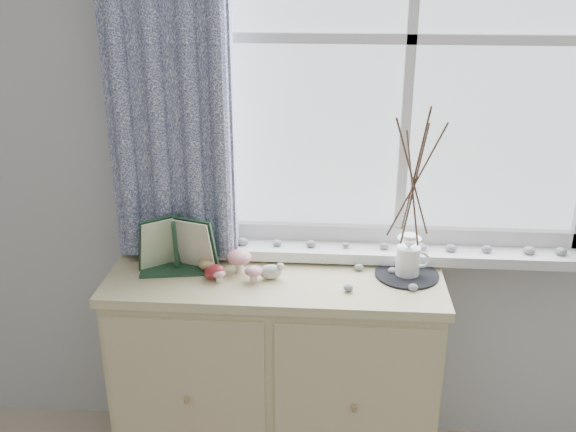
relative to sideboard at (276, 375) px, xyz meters
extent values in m
cube|color=#BCBCB9|center=(0.15, 0.25, 0.87)|extent=(4.00, 0.04, 2.60)
cube|color=white|center=(0.45, 0.25, 1.22)|extent=(1.30, 0.01, 1.40)
cube|color=white|center=(0.45, 0.17, 0.45)|extent=(1.45, 0.16, 0.04)
cube|color=#0B113D|center=(-0.37, 0.12, 1.25)|extent=(0.44, 0.06, 1.61)
cube|color=beige|center=(0.00, 0.01, -0.02)|extent=(1.17, 0.43, 0.81)
cube|color=beige|center=(0.00, 0.01, 0.41)|extent=(1.20, 0.45, 0.03)
cube|color=beige|center=(-0.29, -0.22, -0.02)|extent=(0.55, 0.01, 0.75)
cube|color=beige|center=(0.29, -0.22, -0.02)|extent=(0.55, 0.01, 0.75)
cylinder|color=white|center=(-0.13, 0.02, 0.45)|extent=(0.03, 0.03, 0.06)
ellipsoid|color=#AC0509|center=(-0.13, 0.02, 0.48)|extent=(0.09, 0.09, 0.05)
cylinder|color=white|center=(-0.07, -0.05, 0.44)|extent=(0.03, 0.03, 0.04)
ellipsoid|color=#AC0509|center=(-0.07, -0.05, 0.46)|extent=(0.06, 0.06, 0.03)
cylinder|color=white|center=(-0.19, -0.06, 0.44)|extent=(0.02, 0.02, 0.03)
ellipsoid|color=#AC0509|center=(-0.19, -0.06, 0.46)|extent=(0.05, 0.05, 0.03)
ellipsoid|color=tan|center=(-0.25, 0.02, 0.45)|extent=(0.06, 0.05, 0.08)
ellipsoid|color=tan|center=(-0.29, 0.09, 0.45)|extent=(0.06, 0.05, 0.08)
ellipsoid|color=maroon|center=(-0.21, -0.04, 0.45)|extent=(0.06, 0.05, 0.08)
cylinder|color=black|center=(0.47, 0.04, 0.43)|extent=(0.23, 0.23, 0.01)
cylinder|color=white|center=(0.47, 0.04, 0.48)|extent=(0.10, 0.10, 0.10)
cone|color=white|center=(0.47, 0.04, 0.55)|extent=(0.08, 0.08, 0.04)
cylinder|color=white|center=(0.47, 0.04, 0.57)|extent=(0.05, 0.05, 0.02)
torus|color=white|center=(0.52, 0.04, 0.49)|extent=(0.06, 0.03, 0.06)
ellipsoid|color=#949497|center=(0.26, -0.09, 0.44)|extent=(0.03, 0.03, 0.02)
ellipsoid|color=#949497|center=(0.30, 0.07, 0.44)|extent=(0.03, 0.03, 0.02)
ellipsoid|color=#949497|center=(0.48, -0.07, 0.44)|extent=(0.03, 0.03, 0.02)
ellipsoid|color=#949497|center=(0.18, 0.11, 0.44)|extent=(0.03, 0.03, 0.02)
ellipsoid|color=#949497|center=(0.42, 0.05, 0.44)|extent=(0.03, 0.03, 0.02)
camera|label=1|loc=(0.20, -2.04, 1.48)|focal=40.00mm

